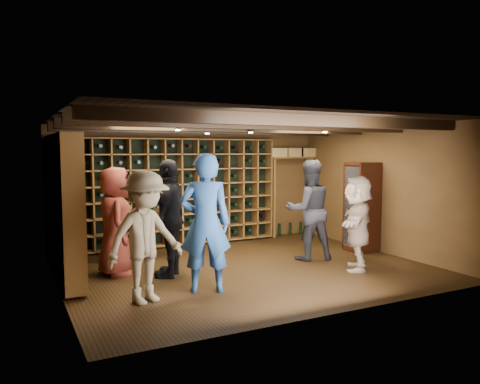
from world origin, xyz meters
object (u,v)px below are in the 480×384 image
display_cabinet (362,209)px  man_blue_shirt (205,223)px  guest_woman_black (170,218)px  guest_khaki (145,237)px  man_grey_suit (309,210)px  guest_red_floral (115,221)px  tasting_table (139,216)px  guest_beige (358,223)px

display_cabinet → man_blue_shirt: bearing=-163.7°
guest_woman_black → guest_khaki: bearing=2.9°
man_grey_suit → guest_khaki: man_grey_suit is taller
man_grey_suit → guest_red_floral: 3.46m
man_grey_suit → guest_khaki: (-3.36, -1.08, -0.05)m
man_blue_shirt → tasting_table: man_blue_shirt is taller
display_cabinet → man_grey_suit: 1.38m
guest_khaki → guest_beige: size_ratio=1.10×
man_blue_shirt → guest_khaki: size_ratio=1.13×
guest_woman_black → tasting_table: size_ratio=1.38×
display_cabinet → tasting_table: size_ratio=1.29×
display_cabinet → man_grey_suit: bearing=-174.5°
guest_red_floral → guest_beige: 4.01m
man_blue_shirt → tasting_table: 2.41m
guest_woman_black → man_blue_shirt: bearing=45.0°
man_grey_suit → tasting_table: 3.13m
man_blue_shirt → guest_khaki: bearing=26.1°
guest_woman_black → display_cabinet: bearing=126.6°
man_blue_shirt → man_grey_suit: bearing=-137.1°
guest_woman_black → tasting_table: guest_woman_black is taller
man_grey_suit → guest_khaki: 3.53m
guest_red_floral → guest_beige: (3.73, -1.49, -0.08)m
man_blue_shirt → guest_khaki: 0.90m
guest_woman_black → tasting_table: bearing=-137.9°
man_grey_suit → guest_red_floral: bearing=5.7°
guest_red_floral → guest_beige: size_ratio=1.10×
display_cabinet → man_grey_suit: size_ratio=0.95×
display_cabinet → guest_woman_black: (-4.02, -0.09, 0.08)m
guest_beige → tasting_table: guest_beige is taller
display_cabinet → guest_beige: 1.54m
man_blue_shirt → guest_red_floral: 1.78m
guest_red_floral → tasting_table: size_ratio=1.29×
display_cabinet → man_blue_shirt: 4.01m
guest_khaki → man_blue_shirt: bearing=-13.2°
display_cabinet → guest_woman_black: bearing=-178.7°
display_cabinet → guest_khaki: (-4.73, -1.21, 0.02)m
display_cabinet → guest_woman_black: 4.02m
guest_red_floral → guest_woman_black: 0.90m
tasting_table → guest_beige: bearing=-18.4°
display_cabinet → guest_red_floral: (-4.79, 0.38, 0.02)m
guest_khaki → guest_red_floral: bearing=73.9°
man_grey_suit → guest_red_floral: (-3.42, 0.51, -0.05)m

